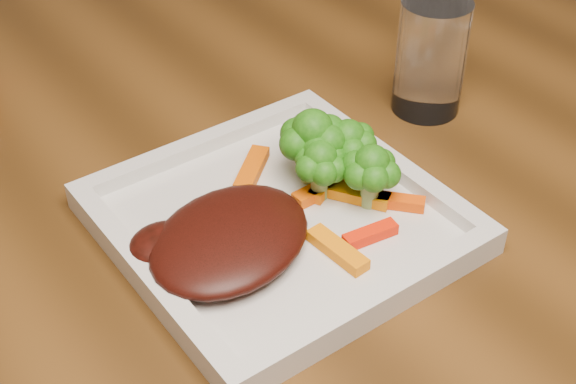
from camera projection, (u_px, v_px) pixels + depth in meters
plate at (279, 224)px, 0.69m from camera, size 0.27×0.27×0.01m
steak at (230, 239)px, 0.65m from camera, size 0.18×0.16×0.03m
broccoli_0 at (312, 148)px, 0.71m from camera, size 0.08×0.08×0.07m
broccoli_1 at (347, 149)px, 0.71m from camera, size 0.06×0.06×0.06m
broccoli_2 at (371, 177)px, 0.68m from camera, size 0.07×0.07×0.06m
broccoli_3 at (320, 169)px, 0.69m from camera, size 0.06×0.06×0.06m
carrot_0 at (370, 234)px, 0.66m from camera, size 0.05×0.02×0.01m
carrot_1 at (396, 201)px, 0.70m from camera, size 0.04×0.05×0.01m
carrot_2 at (337, 250)px, 0.65m from camera, size 0.02×0.06×0.01m
carrot_3 at (339, 150)px, 0.76m from camera, size 0.06×0.03×0.01m
carrot_4 at (252, 170)px, 0.73m from camera, size 0.06×0.05×0.01m
carrot_5 at (355, 194)px, 0.70m from camera, size 0.05×0.06×0.01m
carrot_6 at (321, 190)px, 0.71m from camera, size 0.06×0.02×0.01m
drinking_glass at (431, 57)px, 0.81m from camera, size 0.09×0.09×0.12m
carrot_7 at (326, 184)px, 0.72m from camera, size 0.05×0.03×0.01m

